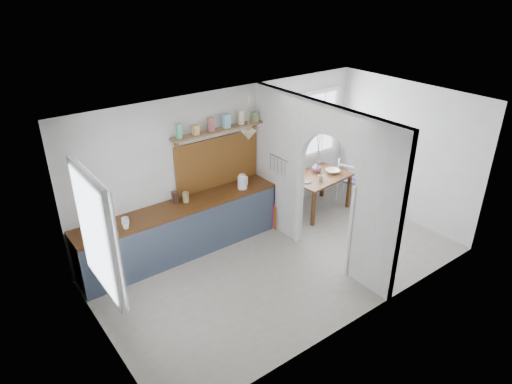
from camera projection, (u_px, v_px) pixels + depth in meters
floor at (283, 265)px, 7.48m from camera, size 5.80×3.20×0.01m
ceiling at (288, 110)px, 6.33m from camera, size 5.80×3.20×0.01m
walls at (285, 194)px, 6.91m from camera, size 5.81×3.21×2.60m
partition at (317, 172)px, 7.26m from camera, size 0.12×3.20×2.60m
kitchen_window at (94, 234)px, 5.21m from camera, size 0.10×1.16×1.50m
nook_window at (305, 127)px, 8.86m from camera, size 1.76×0.10×1.30m
counter at (181, 229)px, 7.62m from camera, size 3.50×0.60×0.90m
sink at (102, 231)px, 6.71m from camera, size 0.40×0.40×0.02m
backsplash at (218, 162)px, 7.90m from camera, size 1.65×0.03×0.90m
shelf at (219, 127)px, 7.55m from camera, size 1.75×0.20×0.21m
pendant_lamp at (248, 135)px, 7.55m from camera, size 0.26×0.26×0.16m
utensil_rail at (279, 158)px, 7.81m from camera, size 0.02×0.50×0.02m
dining_table at (318, 193)px, 9.01m from camera, size 1.27×0.92×0.75m
chair_left at (284, 203)px, 8.51m from camera, size 0.40×0.40×0.85m
chair_right at (350, 179)px, 9.38m from camera, size 0.56×0.56×0.94m
kettle at (242, 181)px, 7.94m from camera, size 0.25×0.22×0.27m
mug_a at (126, 225)px, 6.75m from camera, size 0.13×0.13×0.11m
mug_b at (125, 220)px, 6.90m from camera, size 0.14×0.14×0.09m
knife_block at (175, 197)px, 7.47m from camera, size 0.10×0.13×0.19m
jar at (186, 197)px, 7.50m from camera, size 0.12×0.12×0.17m
towel_magenta at (274, 216)px, 8.37m from camera, size 0.02×0.03×0.49m
towel_orange at (275, 219)px, 8.35m from camera, size 0.02×0.03×0.47m
bowl at (333, 171)px, 8.96m from camera, size 0.35×0.35×0.06m
table_cup at (321, 178)px, 8.63m from camera, size 0.14×0.14×0.10m
plate at (306, 182)px, 8.58m from camera, size 0.25×0.25×0.02m
vase at (317, 167)px, 8.97m from camera, size 0.22×0.22×0.20m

